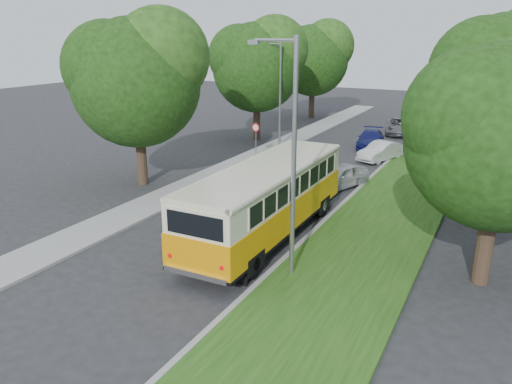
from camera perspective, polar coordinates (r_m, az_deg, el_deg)
The scene contains 13 objects.
ground at distance 21.41m, azimuth -3.94°, elevation -4.43°, with size 120.00×120.00×0.00m, color #28282A.
curb at distance 24.30m, azimuth 9.52°, elevation -1.73°, with size 0.20×70.00×0.15m, color gray.
grass_verge at distance 23.76m, azimuth 14.91°, elevation -2.57°, with size 4.50×70.00×0.13m, color #204B14.
sidewalk at distance 27.82m, azimuth -7.15°, elevation 0.85°, with size 2.20×70.00×0.12m, color gray.
treeline at distance 35.73m, azimuth 15.93°, elevation 13.61°, with size 24.27×41.91×9.46m.
lamppost_near at distance 16.11m, azimuth 4.06°, elevation 4.46°, with size 1.71×0.16×8.00m.
lamppost_far at distance 36.43m, azimuth 2.64°, elevation 11.45°, with size 1.71×0.16×7.50m.
warning_sign at distance 33.11m, azimuth -0.03°, elevation 6.64°, with size 0.56×0.10×2.50m.
vintage_bus at distance 20.14m, azimuth 1.24°, elevation -1.12°, with size 2.70×10.48×3.11m, color orange, non-canonical shape.
car_silver at distance 27.43m, azimuth 9.50°, elevation 1.78°, with size 1.53×3.81×1.30m, color silver.
car_white at distance 34.07m, azimuth 14.08°, elevation 4.54°, with size 1.31×3.76×1.24m, color silver.
car_blue at distance 37.98m, azimuth 12.95°, elevation 5.94°, with size 1.74×4.29×1.24m, color navy.
car_grey at distance 43.68m, azimuth 16.11°, elevation 7.24°, with size 2.20×4.76×1.32m, color slate.
Camera 1 is at (10.33, -16.95, 8.03)m, focal length 35.00 mm.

